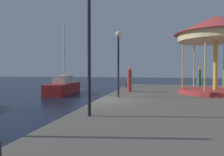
{
  "coord_description": "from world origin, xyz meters",
  "views": [
    {
      "loc": [
        3.18,
        -11.03,
        2.43
      ],
      "look_at": [
        0.23,
        2.91,
        1.9
      ],
      "focal_mm": 33.33,
      "sensor_mm": 36.0,
      "label": 1
    }
  ],
  "objects_px": {
    "lamp_post_mid_promenade": "(118,52)",
    "person_far_corner": "(129,80)",
    "bollard_north": "(127,85)",
    "person_near_carousel": "(199,79)",
    "carousel": "(216,36)",
    "lamp_post_near_edge": "(89,27)",
    "sailboat_red": "(63,87)"
  },
  "relations": [
    {
      "from": "lamp_post_mid_promenade",
      "to": "person_far_corner",
      "type": "relative_size",
      "value": 2.08
    },
    {
      "from": "sailboat_red",
      "to": "carousel",
      "type": "relative_size",
      "value": 1.24
    },
    {
      "from": "person_far_corner",
      "to": "person_near_carousel",
      "type": "distance_m",
      "value": 7.29
    },
    {
      "from": "lamp_post_near_edge",
      "to": "person_far_corner",
      "type": "bearing_deg",
      "value": 87.78
    },
    {
      "from": "bollard_north",
      "to": "person_far_corner",
      "type": "relative_size",
      "value": 0.21
    },
    {
      "from": "person_far_corner",
      "to": "person_near_carousel",
      "type": "bearing_deg",
      "value": 37.0
    },
    {
      "from": "person_far_corner",
      "to": "person_near_carousel",
      "type": "relative_size",
      "value": 1.03
    },
    {
      "from": "sailboat_red",
      "to": "person_near_carousel",
      "type": "xyz_separation_m",
      "value": [
        13.12,
        0.45,
        0.93
      ]
    },
    {
      "from": "lamp_post_near_edge",
      "to": "person_near_carousel",
      "type": "xyz_separation_m",
      "value": [
        6.16,
        13.09,
        -2.28
      ]
    },
    {
      "from": "bollard_north",
      "to": "person_near_carousel",
      "type": "relative_size",
      "value": 0.21
    },
    {
      "from": "sailboat_red",
      "to": "carousel",
      "type": "xyz_separation_m",
      "value": [
        13.3,
        -4.1,
        4.06
      ]
    },
    {
      "from": "carousel",
      "to": "person_far_corner",
      "type": "xyz_separation_m",
      "value": [
        -6.0,
        0.16,
        -3.1
      ]
    },
    {
      "from": "bollard_north",
      "to": "carousel",
      "type": "bearing_deg",
      "value": -30.97
    },
    {
      "from": "lamp_post_near_edge",
      "to": "bollard_north",
      "type": "height_order",
      "value": "lamp_post_near_edge"
    },
    {
      "from": "lamp_post_mid_promenade",
      "to": "person_far_corner",
      "type": "distance_m",
      "value": 3.84
    },
    {
      "from": "lamp_post_near_edge",
      "to": "person_near_carousel",
      "type": "bearing_deg",
      "value": 64.8
    },
    {
      "from": "lamp_post_mid_promenade",
      "to": "person_far_corner",
      "type": "height_order",
      "value": "lamp_post_mid_promenade"
    },
    {
      "from": "sailboat_red",
      "to": "person_near_carousel",
      "type": "distance_m",
      "value": 13.16
    },
    {
      "from": "lamp_post_mid_promenade",
      "to": "bollard_north",
      "type": "bearing_deg",
      "value": 93.87
    },
    {
      "from": "lamp_post_mid_promenade",
      "to": "person_near_carousel",
      "type": "relative_size",
      "value": 2.13
    },
    {
      "from": "lamp_post_mid_promenade",
      "to": "sailboat_red",
      "type": "bearing_deg",
      "value": 133.98
    },
    {
      "from": "person_far_corner",
      "to": "lamp_post_near_edge",
      "type": "bearing_deg",
      "value": -92.22
    },
    {
      "from": "bollard_north",
      "to": "person_far_corner",
      "type": "xyz_separation_m",
      "value": [
        0.75,
        -3.89,
        0.7
      ]
    },
    {
      "from": "carousel",
      "to": "person_near_carousel",
      "type": "height_order",
      "value": "carousel"
    },
    {
      "from": "carousel",
      "to": "lamp_post_near_edge",
      "type": "height_order",
      "value": "carousel"
    },
    {
      "from": "sailboat_red",
      "to": "lamp_post_near_edge",
      "type": "bearing_deg",
      "value": -61.18
    },
    {
      "from": "lamp_post_mid_promenade",
      "to": "person_near_carousel",
      "type": "height_order",
      "value": "lamp_post_mid_promenade"
    },
    {
      "from": "bollard_north",
      "to": "person_far_corner",
      "type": "bearing_deg",
      "value": -79.14
    },
    {
      "from": "sailboat_red",
      "to": "lamp_post_mid_promenade",
      "type": "bearing_deg",
      "value": -46.02
    },
    {
      "from": "bollard_north",
      "to": "person_near_carousel",
      "type": "distance_m",
      "value": 6.62
    },
    {
      "from": "lamp_post_near_edge",
      "to": "carousel",
      "type": "bearing_deg",
      "value": 53.41
    },
    {
      "from": "carousel",
      "to": "lamp_post_mid_promenade",
      "type": "distance_m",
      "value": 7.14
    }
  ]
}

